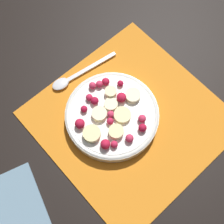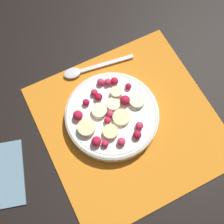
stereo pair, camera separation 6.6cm
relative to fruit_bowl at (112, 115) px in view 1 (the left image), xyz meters
The scene contains 5 objects.
ground_plane 0.05m from the fruit_bowl, 133.15° to the right, with size 3.00×3.00×0.00m, color black.
placemat 0.05m from the fruit_bowl, 133.15° to the right, with size 0.38×0.37×0.01m.
fruit_bowl is the anchor object (origin of this frame).
spoon 0.14m from the fruit_bowl, ahead, with size 0.04×0.17×0.01m.
napkin 0.28m from the fruit_bowl, 91.03° to the left, with size 0.17×0.15×0.01m.
Camera 1 is at (-0.16, 0.20, 0.66)m, focal length 50.00 mm.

